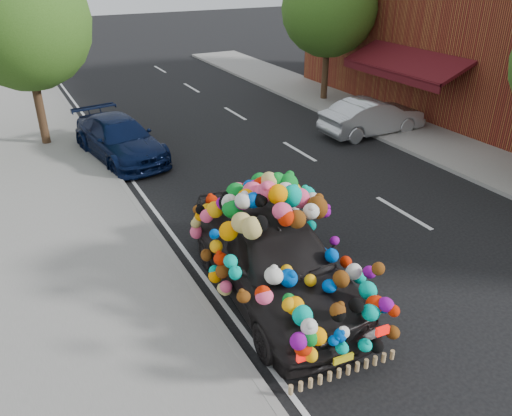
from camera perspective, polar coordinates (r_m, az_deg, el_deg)
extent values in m
plane|color=black|center=(11.29, 2.90, -4.47)|extent=(100.00, 100.00, 0.00)
cube|color=gray|center=(10.14, -18.95, -9.84)|extent=(4.00, 60.00, 0.12)
cube|color=gray|center=(10.44, -8.40, -7.25)|extent=(0.15, 60.00, 0.13)
cube|color=gray|center=(18.27, 20.82, 6.63)|extent=(3.00, 40.00, 0.12)
cube|color=#480D13|center=(20.06, 16.57, 15.81)|extent=(1.62, 5.20, 0.75)
cube|color=#480D13|center=(19.63, 14.76, 14.61)|extent=(0.06, 5.20, 0.35)
cylinder|color=#332114|center=(18.36, -23.49, 10.56)|extent=(0.28, 0.28, 2.73)
sphere|color=#2D5717|center=(17.89, -25.13, 18.71)|extent=(4.20, 4.20, 4.20)
cylinder|color=#332114|center=(22.85, 7.91, 15.26)|extent=(0.28, 0.28, 2.64)
sphere|color=#2D5717|center=(22.48, 8.35, 21.70)|extent=(4.00, 4.00, 4.00)
imported|color=black|center=(9.41, 1.94, -5.45)|extent=(2.35, 5.09, 1.69)
cube|color=red|center=(7.45, 5.50, -16.50)|extent=(0.22, 0.08, 0.14)
cube|color=red|center=(8.05, 14.27, -13.44)|extent=(0.22, 0.08, 0.14)
cube|color=yellow|center=(7.92, 9.95, -16.61)|extent=(0.34, 0.06, 0.12)
imported|color=black|center=(16.61, -15.32, 7.64)|extent=(2.48, 4.66, 1.28)
imported|color=#A3A6AA|center=(18.78, 13.16, 10.12)|extent=(3.92, 1.37, 1.29)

